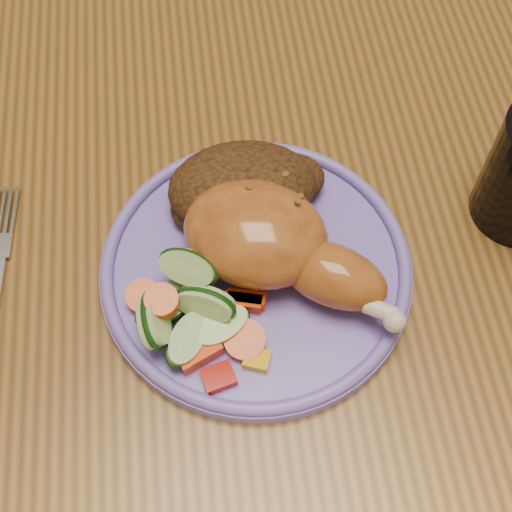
# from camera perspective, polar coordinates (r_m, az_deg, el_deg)

# --- Properties ---
(ground) EXTENTS (4.00, 4.00, 0.00)m
(ground) POSITION_cam_1_polar(r_m,az_deg,el_deg) (1.28, 0.58, -13.05)
(ground) COLOR #53371C
(ground) RESTS_ON ground
(dining_table) EXTENTS (0.90, 1.40, 0.75)m
(dining_table) POSITION_cam_1_polar(r_m,az_deg,el_deg) (0.67, 1.07, 3.79)
(dining_table) COLOR brown
(dining_table) RESTS_ON ground
(plate) EXTENTS (0.23, 0.23, 0.01)m
(plate) POSITION_cam_1_polar(r_m,az_deg,el_deg) (0.54, 0.00, -1.12)
(plate) COLOR #715EC6
(plate) RESTS_ON dining_table
(plate_rim) EXTENTS (0.23, 0.23, 0.01)m
(plate_rim) POSITION_cam_1_polar(r_m,az_deg,el_deg) (0.53, 0.00, -0.54)
(plate_rim) COLOR #715EC6
(plate_rim) RESTS_ON plate
(chicken_leg) EXTENTS (0.16, 0.15, 0.06)m
(chicken_leg) POSITION_cam_1_polar(r_m,az_deg,el_deg) (0.51, 1.45, 1.02)
(chicken_leg) COLOR #AC6024
(chicken_leg) RESTS_ON plate
(rice_pilaf) EXTENTS (0.12, 0.08, 0.05)m
(rice_pilaf) POSITION_cam_1_polar(r_m,az_deg,el_deg) (0.55, -0.86, 5.46)
(rice_pilaf) COLOR #432810
(rice_pilaf) RESTS_ON plate
(vegetable_pile) EXTENTS (0.10, 0.11, 0.05)m
(vegetable_pile) POSITION_cam_1_polar(r_m,az_deg,el_deg) (0.50, -5.44, -4.50)
(vegetable_pile) COLOR #A50A05
(vegetable_pile) RESTS_ON plate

